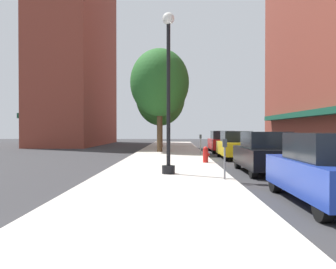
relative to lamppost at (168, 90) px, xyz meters
name	(u,v)px	position (x,y,z in m)	size (l,w,h in m)	color
ground_plane	(232,157)	(3.81, 9.28, -3.20)	(90.00, 90.00, 0.00)	#2D2D30
sidewalk_slab	(169,155)	(-0.19, 10.28, -3.14)	(4.80, 50.00, 0.12)	#B7B2A8
building_far_background	(78,59)	(-11.20, 28.28, 6.83)	(6.80, 18.00, 20.12)	brown
lamppost	(168,90)	(0.00, 0.00, 0.00)	(0.48, 0.48, 5.90)	black
fire_hydrant	(206,154)	(1.74, 4.51, -2.68)	(0.33, 0.26, 0.79)	red
parking_meter_near	(201,142)	(1.86, 9.92, -2.25)	(0.14, 0.09, 1.31)	slate
parking_meter_far	(225,154)	(1.86, -1.44, -2.25)	(0.14, 0.09, 1.31)	slate
tree_near	(160,83)	(-0.93, 13.03, 1.99)	(4.31, 4.31, 7.57)	#4C3823
tree_mid	(160,98)	(-1.16, 19.75, 1.51)	(4.52, 4.52, 7.21)	#4C3823
car_blue	(329,170)	(3.81, -4.76, -2.39)	(1.80, 4.30, 1.66)	black
car_black	(264,153)	(3.81, 1.22, -2.39)	(1.80, 4.30, 1.66)	black
car_yellow	(236,145)	(3.81, 8.11, -2.39)	(1.80, 4.30, 1.66)	black
car_red	(222,142)	(3.81, 14.45, -2.39)	(1.80, 4.30, 1.66)	black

